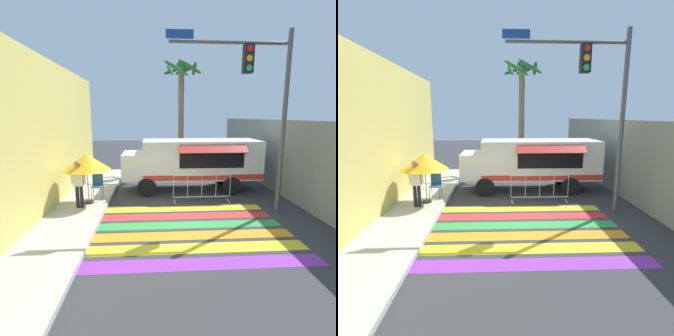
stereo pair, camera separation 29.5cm
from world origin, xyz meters
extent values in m
plane|color=#38383A|center=(0.00, 0.00, 0.00)|extent=(60.00, 60.00, 0.00)
cube|color=#B7B5AD|center=(-4.85, 0.00, 0.07)|extent=(4.40, 16.00, 0.14)
cube|color=#E5D166|center=(-4.69, 0.00, 2.73)|extent=(0.25, 16.00, 5.45)
cube|color=gray|center=(4.86, 3.00, 1.65)|extent=(0.20, 16.00, 3.29)
cube|color=purple|center=(0.00, -2.87, 0.00)|extent=(6.40, 0.56, 0.01)
cube|color=yellow|center=(0.00, -2.11, 0.00)|extent=(6.40, 0.56, 0.01)
cube|color=orange|center=(0.00, -1.35, 0.00)|extent=(6.40, 0.56, 0.01)
cube|color=green|center=(0.00, -0.59, 0.00)|extent=(6.40, 0.56, 0.01)
cube|color=red|center=(0.00, 0.17, 0.00)|extent=(6.40, 0.56, 0.01)
cube|color=yellow|center=(0.00, 0.93, 0.00)|extent=(6.40, 0.56, 0.01)
cube|color=white|center=(1.36, 3.55, 1.50)|extent=(5.32, 2.06, 1.73)
cube|color=white|center=(-1.30, 3.55, 1.22)|extent=(1.88, 1.89, 1.17)
cube|color=#1E232D|center=(-2.19, 3.55, 1.51)|extent=(0.06, 1.64, 0.44)
cube|color=black|center=(1.67, 2.50, 1.63)|extent=(2.82, 0.03, 0.78)
cube|color=red|center=(1.67, 2.30, 2.10)|extent=(2.92, 0.43, 0.31)
cube|color=red|center=(1.36, 2.51, 0.82)|extent=(5.32, 0.01, 0.24)
cylinder|color=black|center=(-1.14, 2.60, 0.41)|extent=(0.82, 0.22, 0.82)
cylinder|color=black|center=(-1.14, 4.49, 0.41)|extent=(0.82, 0.22, 0.82)
cylinder|color=black|center=(2.61, 2.60, 0.41)|extent=(0.82, 0.22, 0.82)
cylinder|color=black|center=(2.61, 4.49, 0.41)|extent=(0.82, 0.22, 0.82)
cylinder|color=#515456|center=(3.72, 0.57, 3.14)|extent=(0.16, 0.16, 6.29)
cylinder|color=#515456|center=(1.69, 0.57, 5.81)|extent=(4.06, 0.11, 0.11)
cube|color=black|center=(2.30, 0.54, 5.30)|extent=(0.32, 0.28, 0.90)
cylinder|color=red|center=(2.30, 0.40, 5.60)|extent=(0.20, 0.02, 0.20)
cylinder|color=#F2A519|center=(2.30, 0.40, 5.30)|extent=(0.20, 0.02, 0.20)
cylinder|color=green|center=(2.30, 0.40, 5.00)|extent=(0.20, 0.02, 0.20)
cube|color=navy|center=(0.01, 0.55, 6.03)|extent=(0.90, 0.02, 0.28)
cylinder|color=black|center=(-3.38, 1.45, 0.17)|extent=(0.36, 0.36, 0.06)
cylinder|color=#B2B2B7|center=(-3.38, 1.45, 1.10)|extent=(0.04, 0.04, 1.93)
cone|color=yellow|center=(-3.38, 1.45, 1.76)|extent=(1.79, 1.79, 0.62)
cylinder|color=#4C4C51|center=(-3.35, 1.77, 0.38)|extent=(0.02, 0.02, 0.49)
cylinder|color=#4C4C51|center=(-2.95, 1.77, 0.38)|extent=(0.02, 0.02, 0.49)
cylinder|color=#4C4C51|center=(-3.35, 2.17, 0.38)|extent=(0.02, 0.02, 0.49)
cylinder|color=#4C4C51|center=(-2.95, 2.17, 0.38)|extent=(0.02, 0.02, 0.49)
cube|color=#2D5999|center=(-3.15, 1.97, 0.64)|extent=(0.43, 0.43, 0.03)
cube|color=#2D5999|center=(-3.15, 2.16, 0.89)|extent=(0.43, 0.03, 0.47)
cylinder|color=black|center=(-3.66, 0.94, 0.55)|extent=(0.13, 0.13, 0.83)
cylinder|color=black|center=(-3.51, 0.94, 0.55)|extent=(0.13, 0.13, 0.83)
cube|color=silver|center=(-3.58, 0.94, 1.30)|extent=(0.34, 0.20, 0.67)
cylinder|color=silver|center=(-3.80, 0.94, 1.33)|extent=(0.09, 0.09, 0.57)
cylinder|color=silver|center=(-3.36, 0.94, 1.33)|extent=(0.09, 0.09, 0.57)
sphere|color=#9E7051|center=(-3.58, 0.94, 1.77)|extent=(0.23, 0.23, 0.23)
cylinder|color=#B7BABF|center=(1.10, 1.73, 1.11)|extent=(2.33, 0.04, 0.04)
cylinder|color=#B7BABF|center=(1.10, 1.73, 0.20)|extent=(2.33, 0.04, 0.04)
cylinder|color=#B7BABF|center=(-0.06, 1.73, 0.66)|extent=(0.02, 0.02, 0.91)
cylinder|color=#B7BABF|center=(0.52, 1.73, 0.66)|extent=(0.02, 0.02, 0.91)
cylinder|color=#B7BABF|center=(1.10, 1.73, 0.66)|extent=(0.02, 0.02, 0.91)
cylinder|color=#B7BABF|center=(1.69, 1.73, 0.66)|extent=(0.02, 0.02, 0.91)
cylinder|color=#B7BABF|center=(2.27, 1.73, 0.66)|extent=(0.02, 0.02, 0.91)
cube|color=#B7BABF|center=(-0.01, 1.73, 0.01)|extent=(0.06, 0.44, 0.03)
cube|color=#B7BABF|center=(2.22, 1.73, 0.01)|extent=(0.06, 0.44, 0.03)
cylinder|color=#7A664C|center=(0.95, 8.07, 3.15)|extent=(0.37, 0.37, 6.29)
sphere|color=#2D6B33|center=(0.95, 8.07, 6.44)|extent=(0.60, 0.60, 0.60)
ellipsoid|color=#2D6B33|center=(1.72, 8.02, 6.26)|extent=(0.34, 1.55, 0.74)
ellipsoid|color=#2D6B33|center=(1.23, 8.68, 6.27)|extent=(1.32, 0.78, 0.62)
ellipsoid|color=#2D6B33|center=(0.46, 8.67, 6.24)|extent=(1.34, 1.16, 0.78)
ellipsoid|color=#2D6B33|center=(0.24, 7.96, 6.18)|extent=(0.45, 1.37, 0.94)
ellipsoid|color=#2D6B33|center=(0.54, 7.29, 6.17)|extent=(1.56, 0.96, 1.12)
ellipsoid|color=#2D6B33|center=(1.37, 7.30, 6.25)|extent=(1.64, 1.04, 0.84)
camera|label=1|loc=(-0.95, -8.46, 3.44)|focal=28.00mm
camera|label=2|loc=(-0.66, -8.47, 3.44)|focal=28.00mm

